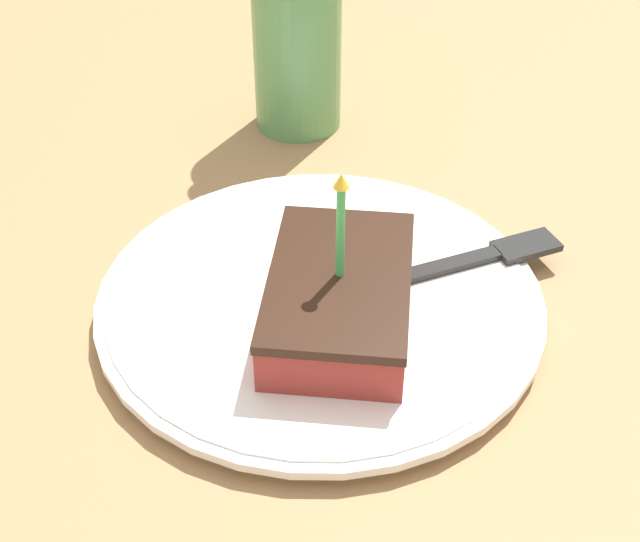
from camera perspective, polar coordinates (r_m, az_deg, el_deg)
ground_plane at (r=0.62m, az=-2.39°, el=-2.54°), size 2.40×2.40×0.04m
plate at (r=0.58m, az=-0.00°, el=-1.91°), size 0.29×0.29×0.02m
cake_slice at (r=0.55m, az=1.25°, el=-1.66°), size 0.09×0.14×0.11m
fork at (r=0.61m, az=8.59°, el=0.37°), size 0.17×0.10×0.00m
bottle at (r=0.76m, az=-1.49°, el=15.67°), size 0.07×0.07×0.23m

